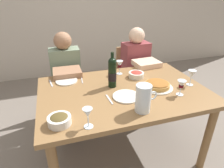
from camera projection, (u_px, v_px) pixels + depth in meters
name	position (u px, v px, depth m)	size (l,w,h in m)	color
ground_plane	(122.00, 151.00, 2.10)	(8.00, 8.00, 0.00)	slate
back_wall	(79.00, 0.00, 3.49)	(8.00, 0.10, 2.80)	beige
dining_table	(123.00, 98.00, 1.80)	(1.50, 1.00, 0.76)	olive
wine_bottle	(112.00, 72.00, 1.75)	(0.08, 0.08, 0.33)	black
water_pitcher	(143.00, 100.00, 1.41)	(0.17, 0.12, 0.21)	silver
baked_tart	(157.00, 85.00, 1.78)	(0.29, 0.29, 0.06)	silver
salad_bowl	(136.00, 74.00, 1.99)	(0.16, 0.16, 0.06)	silver
olive_bowl	(59.00, 120.00, 1.30)	(0.16, 0.16, 0.07)	white
wine_glass_left_diner	(181.00, 85.00, 1.63)	(0.07, 0.07, 0.14)	silver
wine_glass_right_diner	(120.00, 65.00, 2.03)	(0.07, 0.07, 0.15)	silver
wine_glass_centre	(88.00, 114.00, 1.24)	(0.07, 0.07, 0.14)	silver
wine_glass_spare	(192.00, 75.00, 1.80)	(0.07, 0.07, 0.15)	silver
dinner_plate_left_setting	(126.00, 96.00, 1.64)	(0.23, 0.23, 0.01)	silver
dinner_plate_right_setting	(67.00, 81.00, 1.91)	(0.21, 0.21, 0.01)	silver
fork_left_setting	(109.00, 99.00, 1.60)	(0.16, 0.01, 0.01)	silver
knife_left_setting	(142.00, 94.00, 1.68)	(0.18, 0.01, 0.01)	silver
knife_right_setting	(82.00, 79.00, 1.95)	(0.18, 0.01, 0.01)	silver
spoon_right_setting	(51.00, 83.00, 1.87)	(0.16, 0.01, 0.01)	silver
chair_left	(67.00, 82.00, 2.51)	(0.41, 0.41, 0.87)	#9E7A51
diner_left	(68.00, 81.00, 2.25)	(0.34, 0.51, 1.16)	gray
chair_right	(131.00, 74.00, 2.74)	(0.43, 0.43, 0.87)	#9E7A51
diner_right	(139.00, 72.00, 2.49)	(0.35, 0.52, 1.16)	#8E3D42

